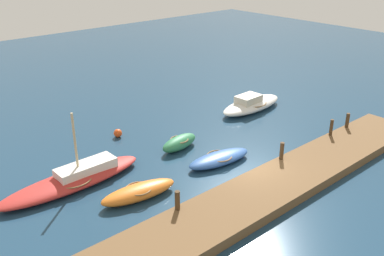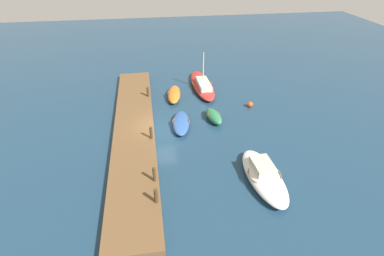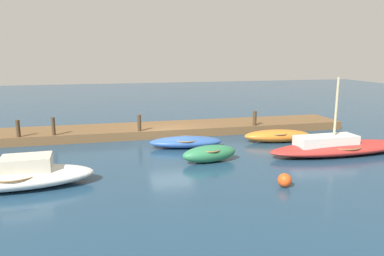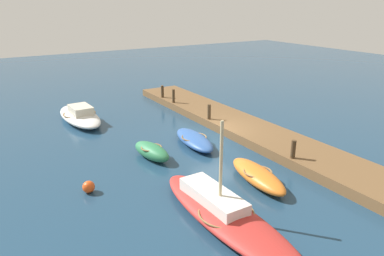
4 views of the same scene
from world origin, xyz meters
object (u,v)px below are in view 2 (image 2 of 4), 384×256
motorboat_white (264,175)px  marker_buoy (250,104)px  rowboat_blue (181,123)px  mooring_post_east (156,196)px  mooring_post_mid_east (154,174)px  mooring_post_mid_west (151,133)px  dinghy_green (214,116)px  sailboat_red (202,85)px  mooring_post_west (148,92)px  rowboat_orange (174,94)px

motorboat_white → marker_buoy: (-9.87, 2.34, -0.19)m
motorboat_white → rowboat_blue: 8.70m
mooring_post_east → marker_buoy: size_ratio=1.78×
rowboat_blue → mooring_post_mid_east: size_ratio=4.02×
mooring_post_mid_west → mooring_post_east: (6.60, 0.00, -0.02)m
dinghy_green → mooring_post_mid_west: mooring_post_mid_west is taller
sailboat_red → marker_buoy: bearing=35.8°
motorboat_white → mooring_post_mid_west: 8.70m
mooring_post_west → mooring_post_mid_east: size_ratio=0.91×
rowboat_orange → motorboat_white: bearing=26.9°
mooring_post_west → rowboat_blue: bearing=26.5°
motorboat_white → rowboat_orange: motorboat_white is taller
mooring_post_mid_west → mooring_post_west: bearing=180.0°
mooring_post_west → motorboat_white: bearing=28.7°
sailboat_red → dinghy_green: bearing=-3.0°
mooring_post_mid_east → sailboat_red: bearing=158.3°
rowboat_blue → sailboat_red: size_ratio=0.53×
rowboat_orange → mooring_post_east: 14.45m
dinghy_green → mooring_post_west: size_ratio=3.09×
mooring_post_mid_east → mooring_post_east: bearing=0.0°
mooring_post_mid_west → marker_buoy: size_ratio=1.85×
motorboat_white → mooring_post_mid_west: mooring_post_mid_west is taller
motorboat_white → rowboat_orange: bearing=-163.8°
mooring_post_west → mooring_post_mid_east: bearing=0.0°
rowboat_orange → mooring_post_mid_east: (12.39, -2.50, 0.65)m
mooring_post_mid_west → sailboat_red: bearing=149.0°
rowboat_blue → dinghy_green: bearing=106.9°
mooring_post_east → motorboat_white: bearing=100.7°
motorboat_white → sailboat_red: size_ratio=0.75×
rowboat_blue → mooring_post_mid_west: (2.23, -2.51, 0.68)m
mooring_post_west → mooring_post_mid_west: 7.28m
mooring_post_west → mooring_post_mid_east: mooring_post_mid_east is taller
mooring_post_east → marker_buoy: 14.51m
dinghy_green → mooring_post_west: bearing=-139.2°
mooring_post_mid_west → mooring_post_mid_east: mooring_post_mid_east is taller
marker_buoy → mooring_post_mid_west: bearing=-63.6°
sailboat_red → dinghy_green: sailboat_red is taller
dinghy_green → marker_buoy: 4.26m
sailboat_red → marker_buoy: (4.81, 3.58, -0.12)m
sailboat_red → mooring_post_east: 16.96m
marker_buoy → dinghy_green: bearing=-64.1°
mooring_post_west → marker_buoy: (2.69, 9.22, -0.70)m
rowboat_blue → sailboat_red: bearing=163.7°
mooring_post_mid_east → mooring_post_mid_west: bearing=180.0°
motorboat_white → rowboat_blue: size_ratio=1.42×
rowboat_blue → mooring_post_mid_west: bearing=-41.0°
motorboat_white → marker_buoy: size_ratio=10.93×
mooring_post_east → marker_buoy: bearing=140.5°
mooring_post_west → marker_buoy: bearing=73.7°
mooring_post_mid_east → rowboat_orange: bearing=168.6°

